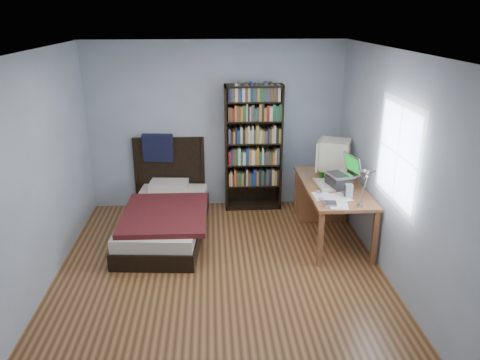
{
  "coord_description": "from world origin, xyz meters",
  "views": [
    {
      "loc": [
        -0.08,
        -4.76,
        2.87
      ],
      "look_at": [
        0.26,
        0.54,
        0.95
      ],
      "focal_mm": 35.0,
      "sensor_mm": 36.0,
      "label": 1
    }
  ],
  "objects": [
    {
      "name": "desk_lamp",
      "position": [
        1.52,
        -0.22,
        1.21
      ],
      "size": [
        0.23,
        0.5,
        0.59
      ],
      "color": "#99999E",
      "rests_on": "desk"
    },
    {
      "name": "phone_silver",
      "position": [
        1.25,
        0.61,
        0.74
      ],
      "size": [
        0.05,
        0.1,
        0.02
      ],
      "primitive_type": "cube",
      "rotation": [
        0.0,
        0.0,
        0.04
      ],
      "color": "#B2B3B7",
      "rests_on": "desk"
    },
    {
      "name": "desk",
      "position": [
        1.5,
        1.33,
        0.42
      ],
      "size": [
        0.75,
        1.65,
        0.73
      ],
      "color": "brown",
      "rests_on": "floor"
    },
    {
      "name": "laptop",
      "position": [
        1.56,
        0.79,
        0.85
      ],
      "size": [
        0.44,
        0.42,
        0.44
      ],
      "color": "#2D2D30",
      "rests_on": "desk"
    },
    {
      "name": "mouse",
      "position": [
        1.49,
        1.12,
        0.75
      ],
      "size": [
        0.07,
        0.12,
        0.04
      ],
      "primitive_type": "ellipsoid",
      "color": "silver",
      "rests_on": "desk"
    },
    {
      "name": "speaker",
      "position": [
        1.58,
        0.44,
        0.81
      ],
      "size": [
        0.09,
        0.09,
        0.17
      ],
      "primitive_type": "cube",
      "rotation": [
        0.0,
        0.0,
        -0.05
      ],
      "color": "gray",
      "rests_on": "desk"
    },
    {
      "name": "external_drive",
      "position": [
        1.31,
        0.22,
        0.74
      ],
      "size": [
        0.15,
        0.15,
        0.03
      ],
      "primitive_type": "cube",
      "rotation": [
        0.0,
        0.0,
        -0.16
      ],
      "color": "gray",
      "rests_on": "desk"
    },
    {
      "name": "keyboard",
      "position": [
        1.37,
        0.84,
        0.75
      ],
      "size": [
        0.21,
        0.47,
        0.05
      ],
      "primitive_type": "cube",
      "rotation": [
        0.0,
        0.07,
        0.05
      ],
      "color": "#BCB49C",
      "rests_on": "desk"
    },
    {
      "name": "phone_grey",
      "position": [
        1.23,
        0.37,
        0.74
      ],
      "size": [
        0.05,
        0.1,
        0.02
      ],
      "primitive_type": "cube",
      "rotation": [
        0.0,
        0.0,
        0.02
      ],
      "color": "gray",
      "rests_on": "desk"
    },
    {
      "name": "soda_can",
      "position": [
        1.39,
        1.08,
        0.79
      ],
      "size": [
        0.07,
        0.07,
        0.12
      ],
      "primitive_type": "cylinder",
      "color": "#093C08",
      "rests_on": "desk"
    },
    {
      "name": "room",
      "position": [
        0.03,
        -0.0,
        1.25
      ],
      "size": [
        4.2,
        4.24,
        2.5
      ],
      "color": "#4E2F16",
      "rests_on": "ground"
    },
    {
      "name": "bed",
      "position": [
        -0.72,
        1.13,
        0.26
      ],
      "size": [
        1.18,
        2.13,
        1.16
      ],
      "color": "black",
      "rests_on": "floor"
    },
    {
      "name": "crt_monitor",
      "position": [
        1.59,
        1.33,
        1.01
      ],
      "size": [
        0.56,
        0.51,
        0.49
      ],
      "color": "beige",
      "rests_on": "desk"
    },
    {
      "name": "bookshelf",
      "position": [
        0.55,
        1.94,
        0.95
      ],
      "size": [
        0.85,
        0.3,
        1.88
      ],
      "color": "black",
      "rests_on": "floor"
    }
  ]
}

